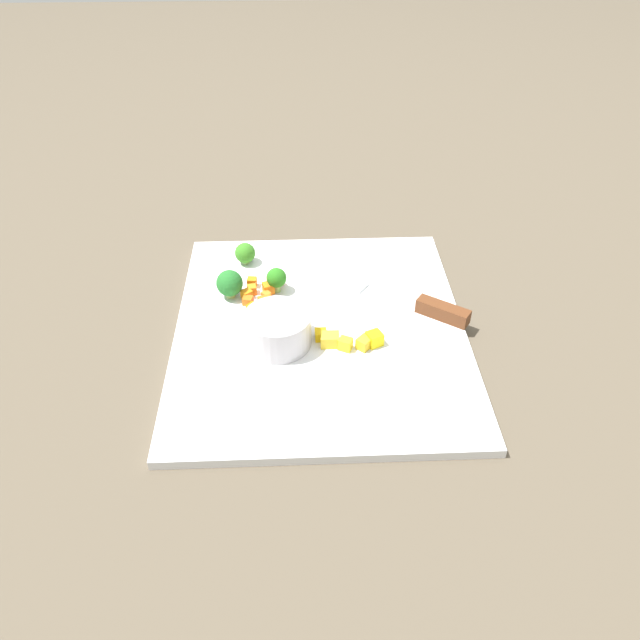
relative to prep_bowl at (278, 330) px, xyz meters
name	(u,v)px	position (x,y,z in m)	size (l,w,h in m)	color
ground_plane	(320,333)	(-0.03, 0.06, -0.03)	(4.00, 4.00, 0.00)	brown
cutting_board	(320,329)	(-0.03, 0.06, -0.03)	(0.44, 0.38, 0.01)	white
prep_bowl	(278,330)	(0.00, 0.00, 0.00)	(0.09, 0.09, 0.04)	#B9B4B8
chef_knife	(402,298)	(-0.08, 0.17, -0.01)	(0.20, 0.27, 0.02)	silver
carrot_dice_0	(281,313)	(-0.06, 0.00, -0.02)	(0.01, 0.01, 0.01)	orange
carrot_dice_1	(266,295)	(-0.10, -0.02, -0.02)	(0.01, 0.01, 0.01)	orange
carrot_dice_2	(275,281)	(-0.13, -0.01, -0.02)	(0.02, 0.02, 0.01)	orange
carrot_dice_3	(248,301)	(-0.09, -0.04, -0.02)	(0.01, 0.01, 0.01)	orange
carrot_dice_4	(266,303)	(-0.08, -0.02, -0.01)	(0.02, 0.02, 0.02)	orange
carrot_dice_5	(253,308)	(-0.07, -0.04, -0.02)	(0.01, 0.01, 0.01)	orange
carrot_dice_6	(268,288)	(-0.11, -0.02, -0.01)	(0.02, 0.02, 0.01)	orange
carrot_dice_7	(252,290)	(-0.11, -0.04, -0.02)	(0.01, 0.01, 0.01)	orange
carrot_dice_8	(278,301)	(-0.08, 0.00, -0.02)	(0.01, 0.01, 0.01)	orange
carrot_dice_9	(252,282)	(-0.13, -0.04, -0.02)	(0.01, 0.01, 0.01)	orange
carrot_dice_10	(247,294)	(-0.10, -0.05, -0.02)	(0.01, 0.01, 0.01)	orange
pepper_dice_0	(364,343)	(0.01, 0.11, -0.01)	(0.02, 0.02, 0.01)	yellow
pepper_dice_1	(374,339)	(0.01, 0.12, -0.01)	(0.02, 0.02, 0.02)	yellow
pepper_dice_2	(330,340)	(0.01, 0.07, -0.01)	(0.02, 0.02, 0.02)	yellow
pepper_dice_3	(345,344)	(0.02, 0.09, -0.01)	(0.02, 0.01, 0.02)	yellow
pepper_dice_4	(324,335)	(-0.01, 0.06, -0.02)	(0.02, 0.02, 0.01)	yellow
broccoli_floret_0	(276,278)	(-0.11, 0.00, 0.00)	(0.03, 0.03, 0.04)	#91B75D
broccoli_floret_1	(230,284)	(-0.11, -0.07, 0.00)	(0.04, 0.04, 0.04)	#98B25C
broccoli_floret_2	(245,253)	(-0.19, -0.05, 0.00)	(0.03, 0.03, 0.03)	#8CAF65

